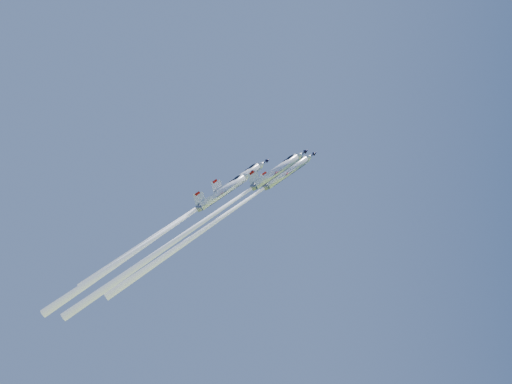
{
  "coord_description": "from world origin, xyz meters",
  "views": [
    {
      "loc": [
        5.5,
        -120.42,
        87.0
      ],
      "look_at": [
        0.0,
        0.0,
        105.91
      ],
      "focal_mm": 40.0,
      "sensor_mm": 36.0,
      "label": 1
    }
  ],
  "objects_px": {
    "jet_right": "(198,225)",
    "jet_slot": "(160,235)",
    "jet_lead": "(222,217)",
    "jet_left": "(184,217)"
  },
  "relations": [
    {
      "from": "jet_lead",
      "to": "jet_right",
      "type": "relative_size",
      "value": 0.94
    },
    {
      "from": "jet_lead",
      "to": "jet_slot",
      "type": "height_order",
      "value": "jet_lead"
    },
    {
      "from": "jet_slot",
      "to": "jet_right",
      "type": "bearing_deg",
      "value": 37.57
    },
    {
      "from": "jet_right",
      "to": "jet_slot",
      "type": "bearing_deg",
      "value": -142.43
    },
    {
      "from": "jet_slot",
      "to": "jet_left",
      "type": "bearing_deg",
      "value": 143.23
    },
    {
      "from": "jet_lead",
      "to": "jet_left",
      "type": "relative_size",
      "value": 1.05
    },
    {
      "from": "jet_lead",
      "to": "jet_slot",
      "type": "relative_size",
      "value": 1.02
    },
    {
      "from": "jet_lead",
      "to": "jet_left",
      "type": "bearing_deg",
      "value": -141.23
    },
    {
      "from": "jet_lead",
      "to": "jet_right",
      "type": "height_order",
      "value": "jet_lead"
    },
    {
      "from": "jet_left",
      "to": "jet_right",
      "type": "height_order",
      "value": "jet_left"
    }
  ]
}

